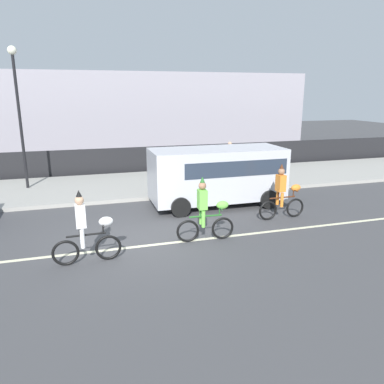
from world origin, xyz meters
The scene contains 11 objects.
ground_plane centered at (0.00, 0.00, 0.00)m, with size 80.00×80.00×0.00m, color #424244.
road_centre_line centered at (0.00, -0.50, 0.00)m, with size 36.00×0.14×0.01m, color beige.
sidewalk_curb centered at (0.00, 6.50, 0.07)m, with size 60.00×5.00×0.15m, color #9E9B93.
fence_line centered at (0.00, 9.40, 0.70)m, with size 40.00×0.08×1.40m, color black.
building_backdrop centered at (0.20, 18.00, 2.74)m, with size 28.00×8.00×5.49m, color #99939E.
parade_cyclist_zebra centered at (-1.43, -1.14, 0.84)m, with size 1.72×0.50×1.92m.
parade_cyclist_lime centered at (1.90, -0.60, 0.84)m, with size 1.72×0.50×1.92m.
parade_cyclist_orange centered at (5.03, 0.53, 0.84)m, with size 1.72×0.50×1.92m.
parked_van_silver centered at (3.52, 2.70, 1.28)m, with size 5.00×2.22×2.18m.
street_lamp_post centered at (-3.79, 7.01, 3.99)m, with size 0.36×0.36×5.86m.
pedestrian_onlooker centered at (5.89, 7.44, 1.01)m, with size 0.32×0.20×1.62m.
Camera 1 is at (-1.40, -10.29, 4.20)m, focal length 35.00 mm.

